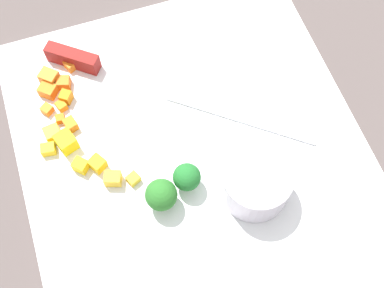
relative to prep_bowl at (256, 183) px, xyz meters
name	(u,v)px	position (x,y,z in m)	size (l,w,h in m)	color
ground_plane	(192,152)	(-0.07, -0.05, -0.04)	(4.00, 4.00, 0.00)	#564B49
cutting_board	(192,150)	(-0.07, -0.05, -0.03)	(0.43, 0.39, 0.01)	white
prep_bowl	(256,183)	(0.00, 0.00, 0.00)	(0.08, 0.08, 0.05)	#BEB5C5
chef_knife	(125,75)	(-0.19, -0.10, -0.02)	(0.23, 0.28, 0.02)	silver
carrot_dice_0	(64,83)	(-0.20, -0.17, -0.02)	(0.01, 0.02, 0.01)	orange
carrot_dice_1	(71,64)	(-0.23, -0.16, -0.02)	(0.01, 0.01, 0.01)	orange
carrot_dice_2	(60,119)	(-0.16, -0.18, -0.02)	(0.01, 0.01, 0.01)	orange
carrot_dice_3	(48,90)	(-0.20, -0.19, -0.02)	(0.02, 0.02, 0.01)	orange
carrot_dice_4	(66,97)	(-0.18, -0.17, -0.02)	(0.01, 0.01, 0.01)	orange
carrot_dice_5	(47,109)	(-0.17, -0.20, -0.02)	(0.01, 0.01, 0.01)	orange
carrot_dice_6	(49,78)	(-0.21, -0.18, -0.01)	(0.02, 0.02, 0.02)	orange
carrot_dice_7	(61,106)	(-0.17, -0.18, -0.02)	(0.01, 0.01, 0.01)	orange
carrot_dice_8	(71,125)	(-0.14, -0.17, -0.02)	(0.01, 0.02, 0.01)	orange
pepper_dice_0	(81,166)	(-0.09, -0.18, -0.02)	(0.01, 0.02, 0.02)	yellow
pepper_dice_1	(113,179)	(-0.06, -0.15, -0.02)	(0.01, 0.02, 0.02)	yellow
pepper_dice_2	(66,142)	(-0.12, -0.18, -0.01)	(0.02, 0.02, 0.02)	yellow
pepper_dice_3	(48,149)	(-0.12, -0.21, -0.02)	(0.02, 0.01, 0.01)	yellow
pepper_dice_4	(98,164)	(-0.08, -0.16, -0.02)	(0.02, 0.02, 0.02)	yellow
pepper_dice_5	(52,133)	(-0.14, -0.20, -0.02)	(0.02, 0.02, 0.01)	yellow
pepper_dice_6	(133,179)	(-0.06, -0.12, -0.02)	(0.01, 0.01, 0.01)	yellow
broccoli_floret_0	(161,195)	(-0.02, -0.10, 0.00)	(0.04, 0.04, 0.04)	#96BD6A
broccoli_floret_1	(187,177)	(-0.03, -0.07, 0.00)	(0.03, 0.03, 0.04)	#97B35D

